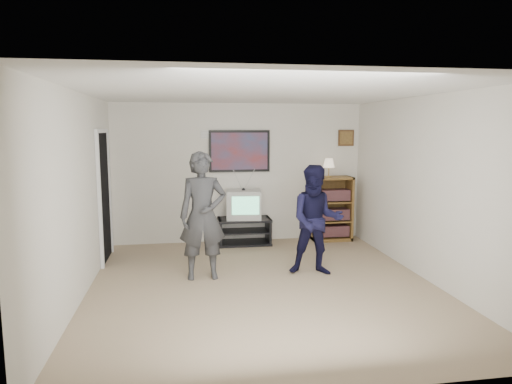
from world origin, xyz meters
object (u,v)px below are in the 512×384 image
object	(u,v)px
person_tall	(203,216)
person_short	(316,220)
crt_television	(244,204)
bookshelf	(331,209)
media_stand	(244,231)

from	to	relation	value
person_tall	person_short	world-z (taller)	person_tall
person_tall	crt_television	bearing A→B (deg)	64.06
bookshelf	media_stand	bearing A→B (deg)	-178.25
bookshelf	person_tall	xyz separation A→B (m)	(-2.44, -1.81, 0.29)
media_stand	crt_television	bearing A→B (deg)	-179.44
crt_television	person_short	distance (m)	2.00
media_stand	person_tall	world-z (taller)	person_tall
media_stand	crt_television	distance (m)	0.49
crt_television	person_short	world-z (taller)	person_short
crt_television	person_tall	xyz separation A→B (m)	(-0.80, -1.76, 0.16)
crt_television	person_short	bearing A→B (deg)	-60.62
crt_television	person_short	size ratio (longest dim) A/B	0.38
media_stand	person_tall	bearing A→B (deg)	-114.08
person_tall	person_short	xyz separation A→B (m)	(1.58, -0.08, -0.10)
media_stand	person_tall	size ratio (longest dim) A/B	0.54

